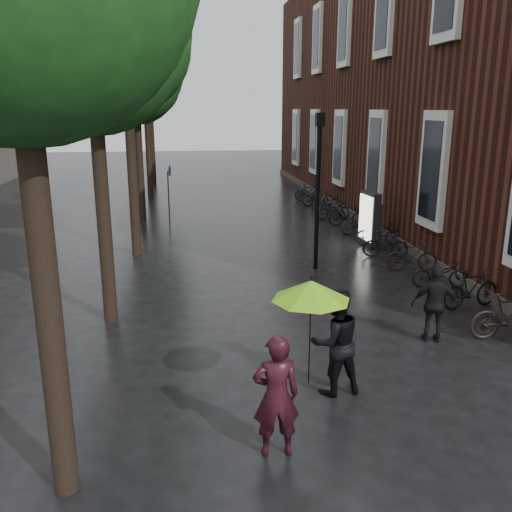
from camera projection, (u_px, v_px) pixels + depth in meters
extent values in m
plane|color=black|center=(385.00, 512.00, 6.75)|extent=(120.00, 120.00, 0.00)
cube|color=#38160F|center=(454.00, 83.00, 25.22)|extent=(10.00, 33.00, 12.00)
cube|color=silver|center=(434.00, 170.00, 16.73)|extent=(0.25, 1.60, 3.60)
cube|color=black|center=(431.00, 170.00, 16.71)|extent=(0.10, 1.20, 3.00)
cube|color=silver|center=(377.00, 157.00, 21.50)|extent=(0.25, 1.60, 3.60)
cube|color=black|center=(374.00, 157.00, 21.49)|extent=(0.10, 1.20, 3.00)
cube|color=silver|center=(386.00, 6.00, 20.05)|extent=(0.25, 1.60, 3.60)
cube|color=black|center=(383.00, 6.00, 20.04)|extent=(0.10, 1.20, 3.00)
cube|color=silver|center=(340.00, 148.00, 26.27)|extent=(0.25, 1.60, 3.60)
cube|color=black|center=(338.00, 148.00, 26.26)|extent=(0.10, 1.20, 3.00)
cube|color=silver|center=(345.00, 26.00, 24.82)|extent=(0.25, 1.60, 3.60)
cube|color=black|center=(343.00, 26.00, 24.81)|extent=(0.10, 1.20, 3.00)
cube|color=silver|center=(315.00, 142.00, 31.05)|extent=(0.25, 1.60, 3.60)
cube|color=black|center=(313.00, 142.00, 31.03)|extent=(0.10, 1.20, 3.00)
cube|color=silver|center=(318.00, 39.00, 29.60)|extent=(0.25, 1.60, 3.60)
cube|color=black|center=(316.00, 39.00, 29.58)|extent=(0.10, 1.20, 3.00)
cube|color=silver|center=(296.00, 137.00, 35.82)|extent=(0.25, 1.60, 3.60)
cube|color=black|center=(295.00, 137.00, 35.81)|extent=(0.10, 1.20, 3.00)
cube|color=silver|center=(298.00, 49.00, 34.37)|extent=(0.25, 1.60, 3.60)
cube|color=black|center=(297.00, 49.00, 34.36)|extent=(0.10, 1.20, 3.00)
cube|color=#3F3833|center=(347.00, 209.00, 26.09)|extent=(0.40, 33.00, 0.30)
cylinder|color=black|center=(50.00, 324.00, 6.54)|extent=(0.32, 0.32, 4.68)
cylinder|color=black|center=(104.00, 227.00, 12.28)|extent=(0.32, 0.32, 4.51)
cylinder|color=black|center=(133.00, 182.00, 17.98)|extent=(0.32, 0.32, 4.95)
cylinder|color=black|center=(140.00, 171.00, 23.76)|extent=(0.32, 0.32, 4.40)
cylinder|color=black|center=(149.00, 155.00, 29.45)|extent=(0.32, 0.32, 4.79)
cylinder|color=black|center=(152.00, 149.00, 35.20)|extent=(0.32, 0.32, 4.57)
imported|color=#320E17|center=(276.00, 396.00, 7.65)|extent=(0.68, 0.45, 1.86)
imported|color=black|center=(336.00, 342.00, 9.36)|extent=(1.02, 0.85, 1.91)
cylinder|color=black|center=(310.00, 338.00, 8.45)|extent=(0.02, 0.02, 1.56)
cone|color=#7BD716|center=(311.00, 290.00, 8.25)|extent=(1.23, 1.23, 0.31)
cylinder|color=black|center=(311.00, 278.00, 8.19)|extent=(0.02, 0.02, 0.08)
imported|color=black|center=(435.00, 304.00, 11.48)|extent=(1.06, 0.64, 1.69)
imported|color=black|center=(509.00, 316.00, 11.70)|extent=(1.75, 0.51, 1.05)
imported|color=black|center=(471.00, 289.00, 13.50)|extent=(1.74, 0.81, 1.01)
imported|color=black|center=(440.00, 273.00, 15.09)|extent=(1.63, 0.78, 0.82)
imported|color=black|center=(412.00, 256.00, 16.63)|extent=(1.61, 0.71, 0.94)
imported|color=black|center=(385.00, 244.00, 18.14)|extent=(1.58, 0.77, 0.91)
imported|color=black|center=(378.00, 233.00, 19.81)|extent=(1.72, 0.63, 0.89)
imported|color=black|center=(360.00, 224.00, 21.49)|extent=(1.62, 0.67, 0.83)
imported|color=black|center=(347.00, 215.00, 22.98)|extent=(1.68, 0.78, 0.97)
imported|color=black|center=(333.00, 210.00, 24.48)|extent=(1.68, 0.88, 0.84)
imported|color=black|center=(328.00, 203.00, 26.21)|extent=(1.67, 0.68, 0.86)
imported|color=black|center=(318.00, 198.00, 27.69)|extent=(1.72, 0.70, 0.88)
imported|color=black|center=(309.00, 192.00, 29.31)|extent=(1.54, 0.57, 0.90)
cube|color=black|center=(370.00, 219.00, 19.59)|extent=(0.27, 1.31, 1.97)
cube|color=white|center=(366.00, 218.00, 19.56)|extent=(0.04, 1.10, 1.62)
cylinder|color=black|center=(318.00, 199.00, 16.40)|extent=(0.13, 0.13, 4.43)
cube|color=black|center=(320.00, 119.00, 15.78)|extent=(0.24, 0.24, 0.39)
sphere|color=#FFE5B2|center=(320.00, 119.00, 15.78)|extent=(0.20, 0.20, 0.20)
cylinder|color=#262628|center=(169.00, 197.00, 23.60)|extent=(0.05, 0.05, 2.25)
cylinder|color=navy|center=(170.00, 171.00, 23.31)|extent=(0.03, 0.45, 0.45)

